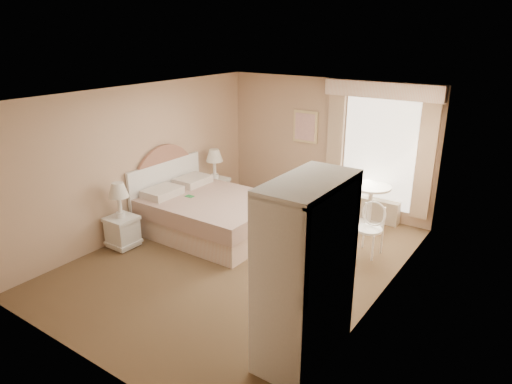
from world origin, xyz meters
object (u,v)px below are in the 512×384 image
Objects in this scene: nightstand_far at (215,184)px; armoire at (306,286)px; nightstand_near at (122,224)px; cafe_chair at (371,224)px; round_table at (370,199)px; bed at (206,212)px.

armoire is (3.65, -2.94, 0.40)m from nightstand_far.
nightstand_near is 2.34m from nightstand_far.
cafe_chair is at bearing 31.47° from nightstand_near.
nightstand_near is 1.28× the size of cafe_chair.
bed is at bearing -139.02° from round_table.
nightstand_near is 3.73m from armoire.
nightstand_near is 3.93m from cafe_chair.
nightstand_near is at bearing -120.76° from bed.
armoire is at bearing -38.86° from nightstand_far.
cafe_chair is at bearing -4.93° from nightstand_far.
nightstand_far is (-0.00, 2.34, 0.01)m from nightstand_near.
armoire is (3.65, -0.60, 0.42)m from nightstand_near.
bed is 1.34m from nightstand_far.
round_table is at bearing 15.04° from nightstand_far.
bed is 1.10× the size of armoire.
bed is 1.96× the size of nightstand_far.
nightstand_far is 1.33× the size of cafe_chair.
nightstand_near is 0.54× the size of armoire.
nightstand_far is 1.52× the size of round_table.
bed is at bearing -157.85° from cafe_chair.
cafe_chair is (0.43, -1.08, -0.00)m from round_table.
cafe_chair is 0.42× the size of armoire.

